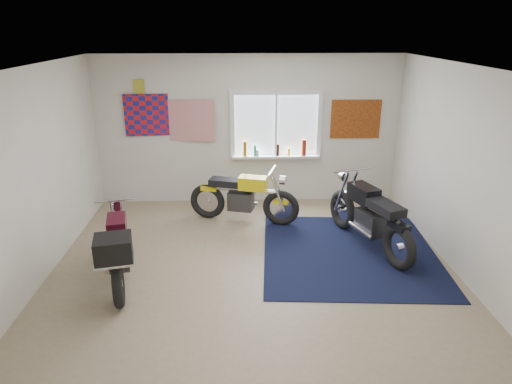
{
  "coord_description": "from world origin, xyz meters",
  "views": [
    {
      "loc": [
        -0.16,
        -5.66,
        3.17
      ],
      "look_at": [
        0.06,
        0.4,
        0.93
      ],
      "focal_mm": 32.0,
      "sensor_mm": 36.0,
      "label": 1
    }
  ],
  "objects_px": {
    "navy_rug": "(349,252)",
    "yellow_triumph": "(243,198)",
    "black_chrome_bike": "(369,218)",
    "maroon_tourer": "(118,250)"
  },
  "relations": [
    {
      "from": "navy_rug",
      "to": "yellow_triumph",
      "type": "xyz_separation_m",
      "value": [
        -1.55,
        1.22,
        0.42
      ]
    },
    {
      "from": "black_chrome_bike",
      "to": "maroon_tourer",
      "type": "height_order",
      "value": "black_chrome_bike"
    },
    {
      "from": "navy_rug",
      "to": "black_chrome_bike",
      "type": "xyz_separation_m",
      "value": [
        0.32,
        0.21,
        0.46
      ]
    },
    {
      "from": "navy_rug",
      "to": "maroon_tourer",
      "type": "bearing_deg",
      "value": -166.79
    },
    {
      "from": "yellow_triumph",
      "to": "maroon_tourer",
      "type": "bearing_deg",
      "value": -113.65
    },
    {
      "from": "black_chrome_bike",
      "to": "yellow_triumph",
      "type": "bearing_deg",
      "value": 41.97
    },
    {
      "from": "maroon_tourer",
      "to": "black_chrome_bike",
      "type": "bearing_deg",
      "value": -86.91
    },
    {
      "from": "navy_rug",
      "to": "yellow_triumph",
      "type": "distance_m",
      "value": 2.02
    },
    {
      "from": "yellow_triumph",
      "to": "maroon_tourer",
      "type": "relative_size",
      "value": 1.0
    },
    {
      "from": "yellow_triumph",
      "to": "navy_rug",
      "type": "bearing_deg",
      "value": -22.58
    }
  ]
}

